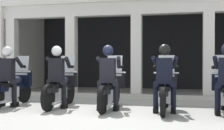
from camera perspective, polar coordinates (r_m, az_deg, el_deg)
ground_plane at (r=10.42m, az=3.11°, el=-5.92°), size 80.00×80.00×0.00m
station_building at (r=12.62m, az=5.85°, el=4.85°), size 10.53×3.93×3.39m
kerb_strip at (r=10.21m, az=4.10°, el=-5.71°), size 10.03×0.24×0.12m
motorcycle_far_left at (r=8.85m, az=-17.59°, el=-3.84°), size 0.62×2.04×1.35m
police_officer_far_left at (r=8.59m, az=-18.57°, el=-1.05°), size 0.63×0.61×1.58m
motorcycle_left at (r=8.30m, az=-9.28°, el=-4.11°), size 0.62×2.04×1.35m
police_officer_left at (r=8.01m, az=-10.06°, el=-1.14°), size 0.63×0.61×1.58m
motorcycle_center at (r=7.82m, az=-0.21°, el=-4.39°), size 0.62×2.04×1.35m
police_officer_center at (r=7.52m, az=-0.71°, el=-1.24°), size 0.63×0.61×1.58m
motorcycle_right at (r=7.55m, az=9.77°, el=-4.57°), size 0.62×2.04×1.35m
police_officer_right at (r=7.24m, az=9.63°, el=-1.32°), size 0.63×0.61×1.58m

